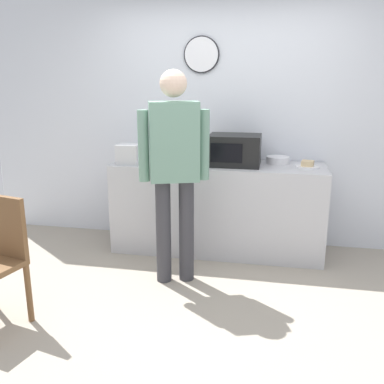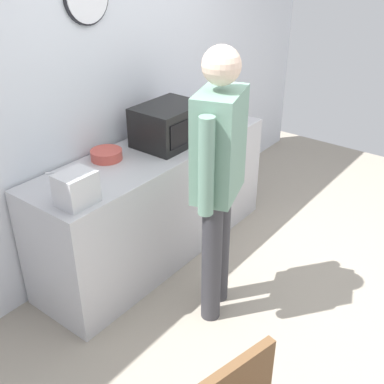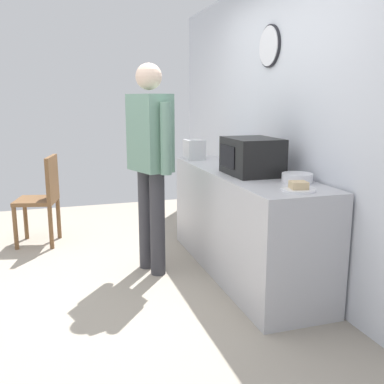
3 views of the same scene
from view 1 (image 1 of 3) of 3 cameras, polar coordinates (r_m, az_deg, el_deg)
name	(u,v)px [view 1 (image 1 of 3)]	position (r m, az deg, el deg)	size (l,w,h in m)	color
ground_plane	(199,309)	(3.45, 0.88, -15.31)	(6.00, 6.00, 0.00)	#9E9384
back_wall	(226,121)	(4.58, 4.55, 9.44)	(5.40, 0.13, 2.60)	silver
kitchen_counter	(218,208)	(4.38, 3.44, -2.13)	(2.11, 0.62, 0.91)	#B7B7BC
microwave	(235,150)	(4.22, 5.72, 5.60)	(0.50, 0.39, 0.30)	black
sandwich_plate	(307,165)	(4.25, 15.16, 3.48)	(0.23, 0.23, 0.07)	white
salad_bowl	(189,157)	(4.47, -0.46, 4.70)	(0.22, 0.22, 0.07)	#C64C42
cereal_bowl	(278,160)	(4.39, 11.41, 4.22)	(0.23, 0.23, 0.07)	white
toaster	(129,154)	(4.29, -8.45, 5.00)	(0.22, 0.18, 0.20)	silver
fork_utensil	(159,157)	(4.65, -4.48, 4.67)	(0.17, 0.02, 0.01)	silver
spoon_utensil	(225,159)	(4.54, 4.37, 4.42)	(0.17, 0.02, 0.01)	silver
person_standing	(174,162)	(3.55, -2.39, 4.00)	(0.56, 0.36, 1.81)	#35353B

